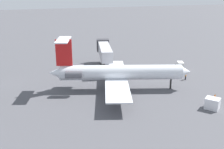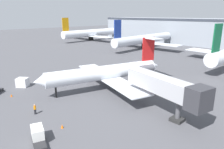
{
  "view_description": "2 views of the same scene",
  "coord_description": "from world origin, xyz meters",
  "views": [
    {
      "loc": [
        -49.13,
        17.62,
        20.59
      ],
      "look_at": [
        2.02,
        1.8,
        3.02
      ],
      "focal_mm": 44.51,
      "sensor_mm": 36.0,
      "label": 1
    },
    {
      "loc": [
        33.2,
        -27.89,
        15.4
      ],
      "look_at": [
        2.93,
        0.71,
        3.5
      ],
      "focal_mm": 33.97,
      "sensor_mm": 36.0,
      "label": 2
    }
  ],
  "objects": [
    {
      "name": "ground_plane",
      "position": [
        0.0,
        0.0,
        -0.05
      ],
      "size": [
        400.0,
        400.0,
        0.1
      ],
      "primitive_type": "cube",
      "color": "#4C4C51"
    },
    {
      "name": "regional_jet",
      "position": [
        1.29,
        0.93,
        3.65
      ],
      "size": [
        25.39,
        28.24,
        10.38
      ],
      "color": "silver",
      "rests_on": "ground_plane"
    },
    {
      "name": "jet_bridge",
      "position": [
        17.05,
        -0.82,
        4.6
      ],
      "size": [
        15.36,
        5.75,
        6.3
      ],
      "color": "#ADADB2",
      "rests_on": "ground_plane"
    },
    {
      "name": "parked_airliner_west_mid",
      "position": [
        -27.88,
        50.38,
        4.23
      ],
      "size": [
        35.55,
        42.1,
        13.28
      ],
      "color": "silver",
      "rests_on": "ground_plane"
    },
    {
      "name": "ground_crew_marshaller",
      "position": [
        2.36,
        -15.63,
        0.86
      ],
      "size": [
        0.47,
        0.46,
        1.69
      ],
      "color": "black",
      "rests_on": "ground_plane"
    },
    {
      "name": "baggage_tug_lead",
      "position": [
        10.14,
        -18.7,
        0.84
      ],
      "size": [
        4.24,
        2.55,
        1.9
      ],
      "color": "#262628",
      "rests_on": "ground_plane"
    },
    {
      "name": "traffic_cone_near",
      "position": [
        9.13,
        -14.77,
        0.28
      ],
      "size": [
        0.36,
        0.36,
        0.55
      ],
      "color": "orange",
      "rests_on": "ground_plane"
    },
    {
      "name": "parked_airliner_west_end",
      "position": [
        -69.58,
        51.45,
        4.37
      ],
      "size": [
        33.56,
        39.77,
        13.55
      ],
      "color": "silver",
      "rests_on": "ground_plane"
    },
    {
      "name": "cargo_container_uld",
      "position": [
        -12.43,
        -11.82,
        0.97
      ],
      "size": [
        3.01,
        2.96,
        1.94
      ],
      "color": "silver",
      "rests_on": "ground_plane"
    },
    {
      "name": "traffic_cone_mid",
      "position": [
        -7.97,
        -15.79,
        0.28
      ],
      "size": [
        0.36,
        0.36,
        0.55
      ],
      "color": "orange",
      "rests_on": "ground_plane"
    }
  ]
}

